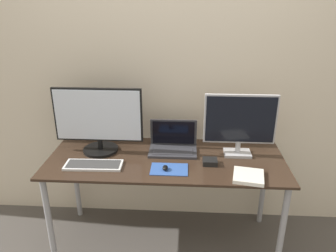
{
  "coord_description": "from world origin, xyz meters",
  "views": [
    {
      "loc": [
        0.14,
        -1.73,
        1.83
      ],
      "look_at": [
        0.01,
        0.36,
        0.98
      ],
      "focal_mm": 35.0,
      "sensor_mm": 36.0,
      "label": 1
    }
  ],
  "objects_px": {
    "laptop": "(173,143)",
    "power_brick": "(210,162)",
    "book": "(248,176)",
    "keyboard": "(94,165)",
    "monitor_left": "(98,120)",
    "mouse": "(165,168)",
    "monitor_right": "(240,123)"
  },
  "relations": [
    {
      "from": "laptop",
      "to": "mouse",
      "type": "distance_m",
      "value": 0.31
    },
    {
      "from": "laptop",
      "to": "power_brick",
      "type": "distance_m",
      "value": 0.33
    },
    {
      "from": "keyboard",
      "to": "power_brick",
      "type": "xyz_separation_m",
      "value": [
        0.79,
        0.08,
        0.01
      ]
    },
    {
      "from": "laptop",
      "to": "mouse",
      "type": "bearing_deg",
      "value": -97.13
    },
    {
      "from": "keyboard",
      "to": "monitor_right",
      "type": "bearing_deg",
      "value": 13.36
    },
    {
      "from": "monitor_right",
      "to": "laptop",
      "type": "bearing_deg",
      "value": 175.05
    },
    {
      "from": "book",
      "to": "monitor_right",
      "type": "bearing_deg",
      "value": 94.49
    },
    {
      "from": "monitor_right",
      "to": "laptop",
      "type": "relative_size",
      "value": 1.44
    },
    {
      "from": "monitor_right",
      "to": "power_brick",
      "type": "height_order",
      "value": "monitor_right"
    },
    {
      "from": "laptop",
      "to": "power_brick",
      "type": "relative_size",
      "value": 3.53
    },
    {
      "from": "monitor_left",
      "to": "mouse",
      "type": "relative_size",
      "value": 10.96
    },
    {
      "from": "book",
      "to": "keyboard",
      "type": "bearing_deg",
      "value": 174.86
    },
    {
      "from": "laptop",
      "to": "power_brick",
      "type": "bearing_deg",
      "value": -37.33
    },
    {
      "from": "monitor_left",
      "to": "keyboard",
      "type": "xyz_separation_m",
      "value": [
        0.01,
        -0.24,
        -0.23
      ]
    },
    {
      "from": "monitor_left",
      "to": "power_brick",
      "type": "height_order",
      "value": "monitor_left"
    },
    {
      "from": "laptop",
      "to": "mouse",
      "type": "relative_size",
      "value": 6.0
    },
    {
      "from": "laptop",
      "to": "keyboard",
      "type": "bearing_deg",
      "value": -152.25
    },
    {
      "from": "laptop",
      "to": "book",
      "type": "relative_size",
      "value": 1.59
    },
    {
      "from": "laptop",
      "to": "book",
      "type": "xyz_separation_m",
      "value": [
        0.5,
        -0.37,
        -0.04
      ]
    },
    {
      "from": "power_brick",
      "to": "laptop",
      "type": "bearing_deg",
      "value": 142.67
    },
    {
      "from": "monitor_left",
      "to": "monitor_right",
      "type": "relative_size",
      "value": 1.27
    },
    {
      "from": "mouse",
      "to": "monitor_left",
      "type": "bearing_deg",
      "value": 152.05
    },
    {
      "from": "mouse",
      "to": "book",
      "type": "distance_m",
      "value": 0.54
    },
    {
      "from": "laptop",
      "to": "mouse",
      "type": "xyz_separation_m",
      "value": [
        -0.04,
        -0.31,
        -0.04
      ]
    },
    {
      "from": "keyboard",
      "to": "mouse",
      "type": "bearing_deg",
      "value": -3.27
    },
    {
      "from": "monitor_left",
      "to": "laptop",
      "type": "height_order",
      "value": "monitor_left"
    },
    {
      "from": "mouse",
      "to": "book",
      "type": "height_order",
      "value": "mouse"
    },
    {
      "from": "monitor_left",
      "to": "mouse",
      "type": "bearing_deg",
      "value": -27.95
    },
    {
      "from": "keyboard",
      "to": "power_brick",
      "type": "distance_m",
      "value": 0.79
    },
    {
      "from": "mouse",
      "to": "book",
      "type": "bearing_deg",
      "value": -6.84
    },
    {
      "from": "power_brick",
      "to": "book",
      "type": "bearing_deg",
      "value": -35.99
    },
    {
      "from": "monitor_right",
      "to": "book",
      "type": "distance_m",
      "value": 0.4
    }
  ]
}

